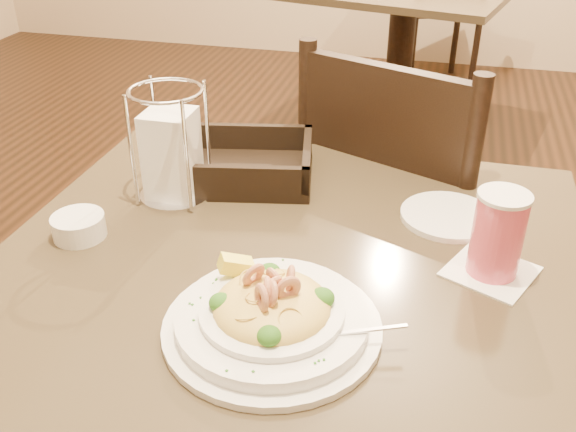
% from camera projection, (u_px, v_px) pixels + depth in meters
% --- Properties ---
extents(main_table, '(0.90, 0.90, 0.72)m').
position_uv_depth(main_table, '(285.00, 381.00, 1.06)').
color(main_table, black).
rests_on(main_table, ground).
extents(background_table, '(1.09, 1.09, 0.72)m').
position_uv_depth(background_table, '(402.00, 35.00, 2.92)').
color(background_table, black).
rests_on(background_table, ground).
extents(dining_chair_near, '(0.55, 0.55, 0.93)m').
position_uv_depth(dining_chair_near, '(402.00, 228.00, 1.47)').
color(dining_chair_near, black).
rests_on(dining_chair_near, ground).
extents(pasta_bowl, '(0.31, 0.28, 0.09)m').
position_uv_depth(pasta_bowl, '(272.00, 314.00, 0.82)').
color(pasta_bowl, white).
rests_on(pasta_bowl, main_table).
extents(drink_glass, '(0.15, 0.15, 0.13)m').
position_uv_depth(drink_glass, '(498.00, 235.00, 0.91)').
color(drink_glass, white).
rests_on(drink_glass, main_table).
extents(bread_basket, '(0.28, 0.24, 0.07)m').
position_uv_depth(bread_basket, '(246.00, 166.00, 1.19)').
color(bread_basket, black).
rests_on(bread_basket, main_table).
extents(napkin_caddy, '(0.13, 0.13, 0.20)m').
position_uv_depth(napkin_caddy, '(172.00, 152.00, 1.10)').
color(napkin_caddy, silver).
rests_on(napkin_caddy, main_table).
extents(side_plate, '(0.20, 0.20, 0.01)m').
position_uv_depth(side_plate, '(448.00, 216.00, 1.07)').
color(side_plate, white).
rests_on(side_plate, main_table).
extents(butter_ramekin, '(0.11, 0.11, 0.04)m').
position_uv_depth(butter_ramekin, '(79.00, 226.00, 1.02)').
color(butter_ramekin, white).
rests_on(butter_ramekin, main_table).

